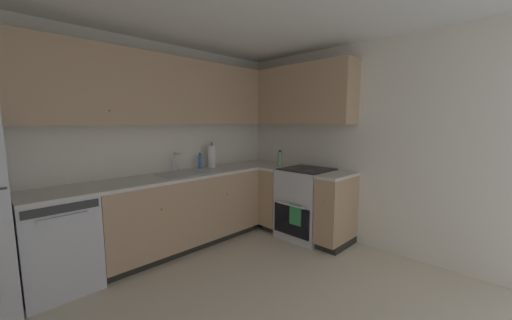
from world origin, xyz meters
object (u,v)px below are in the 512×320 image
at_px(oil_bottle, 280,159).
at_px(oven_range, 306,203).
at_px(soap_bottle, 200,162).
at_px(paper_towel_roll, 212,157).
at_px(dishwasher, 58,243).

bearing_deg(oil_bottle, oven_range, -87.69).
xyz_separation_m(oven_range, soap_bottle, (-0.95, 1.07, 0.54)).
relative_size(oven_range, paper_towel_roll, 2.96).
distance_m(soap_bottle, oil_bottle, 1.12).
bearing_deg(dishwasher, oven_range, -18.58).
distance_m(dishwasher, paper_towel_roll, 1.98).
bearing_deg(dishwasher, soap_bottle, 6.08).
height_order(oven_range, paper_towel_roll, paper_towel_roll).
bearing_deg(dishwasher, oil_bottle, -9.39).
relative_size(soap_bottle, oil_bottle, 0.94).
distance_m(oven_range, soap_bottle, 1.53).
xyz_separation_m(soap_bottle, oil_bottle, (0.93, -0.61, 0.01)).
relative_size(oven_range, soap_bottle, 4.98).
bearing_deg(soap_bottle, paper_towel_roll, -6.38).
height_order(dishwasher, soap_bottle, soap_bottle).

